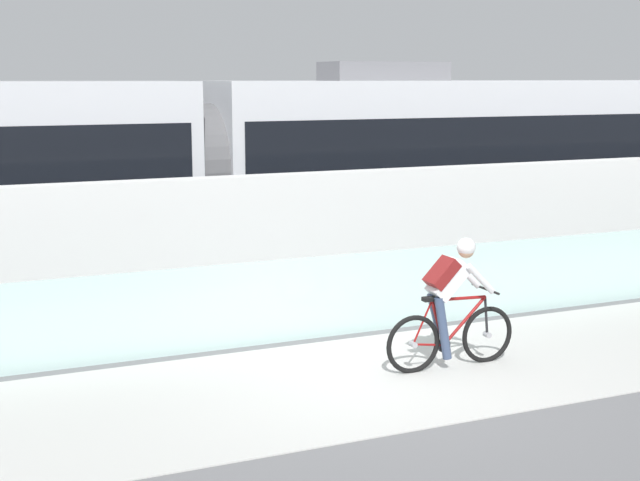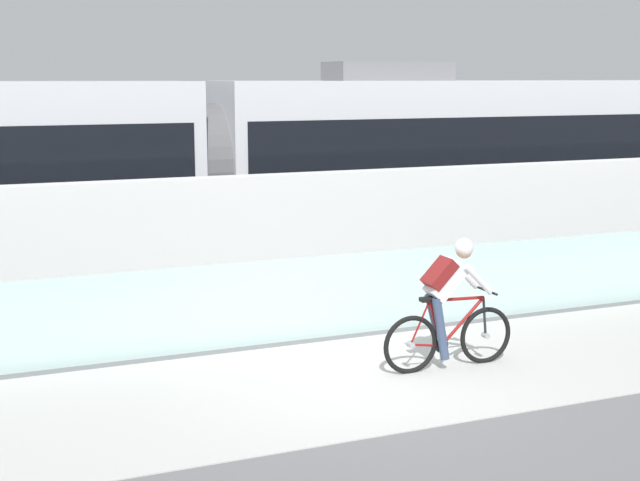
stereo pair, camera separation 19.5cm
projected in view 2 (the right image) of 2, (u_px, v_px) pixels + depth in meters
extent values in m
plane|color=slate|center=(372.00, 379.00, 10.64)|extent=(200.00, 200.00, 0.00)
cube|color=beige|center=(372.00, 378.00, 10.64)|extent=(32.00, 3.20, 0.01)
cube|color=silver|center=(313.00, 298.00, 12.22)|extent=(32.00, 0.05, 1.13)
cube|color=silver|center=(269.00, 242.00, 13.77)|extent=(32.00, 0.36, 2.06)
cube|color=#595654|center=(224.00, 275.00, 16.21)|extent=(32.00, 0.08, 0.01)
cube|color=#595654|center=(203.00, 260.00, 17.52)|extent=(32.00, 0.08, 0.01)
cube|color=#232326|center=(82.00, 258.00, 15.90)|extent=(1.40, 1.88, 0.20)
cylinder|color=black|center=(88.00, 270.00, 15.26)|extent=(0.60, 0.10, 0.60)
cylinder|color=black|center=(77.00, 254.00, 16.56)|extent=(0.60, 0.10, 0.60)
cube|color=silver|center=(472.00, 156.00, 18.63)|extent=(11.00, 2.50, 3.10)
cube|color=black|center=(473.00, 139.00, 18.57)|extent=(10.56, 2.54, 1.04)
cube|color=#19599E|center=(470.00, 222.00, 18.87)|extent=(10.78, 2.53, 0.28)
cube|color=slate|center=(388.00, 71.00, 17.57)|extent=(2.40, 1.10, 0.36)
cube|color=#232326|center=(315.00, 241.00, 17.58)|extent=(1.40, 1.88, 0.20)
cylinder|color=black|center=(330.00, 251.00, 16.94)|extent=(0.60, 0.10, 0.60)
cylinder|color=black|center=(302.00, 238.00, 18.24)|extent=(0.60, 0.10, 0.60)
cube|color=#232326|center=(605.00, 220.00, 20.23)|extent=(1.40, 1.88, 0.20)
cylinder|color=black|center=(627.00, 227.00, 19.59)|extent=(0.60, 0.10, 0.60)
cylinder|color=black|center=(584.00, 218.00, 20.89)|extent=(0.60, 0.10, 0.60)
cylinder|color=#59595B|center=(203.00, 167.00, 16.46)|extent=(0.60, 2.30, 2.30)
torus|color=black|center=(486.00, 335.00, 11.16)|extent=(0.72, 0.06, 0.72)
cylinder|color=#99999E|center=(486.00, 335.00, 11.16)|extent=(0.07, 0.10, 0.07)
torus|color=black|center=(411.00, 345.00, 10.76)|extent=(0.72, 0.06, 0.72)
cylinder|color=#99999E|center=(411.00, 345.00, 10.76)|extent=(0.07, 0.10, 0.07)
cylinder|color=maroon|center=(463.00, 321.00, 10.99)|extent=(0.60, 0.04, 0.58)
cylinder|color=maroon|center=(436.00, 323.00, 10.85)|extent=(0.22, 0.04, 0.59)
cylinder|color=maroon|center=(457.00, 299.00, 10.91)|extent=(0.76, 0.04, 0.07)
cylinder|color=maroon|center=(426.00, 345.00, 10.85)|extent=(0.43, 0.03, 0.09)
cylinder|color=maroon|center=(420.00, 323.00, 10.76)|extent=(0.27, 0.02, 0.53)
cylinder|color=black|center=(484.00, 316.00, 11.11)|extent=(0.08, 0.03, 0.49)
cube|color=black|center=(430.00, 299.00, 10.76)|extent=(0.24, 0.10, 0.05)
cylinder|color=black|center=(484.00, 289.00, 11.03)|extent=(0.03, 0.58, 0.03)
cylinder|color=#262628|center=(441.00, 346.00, 10.93)|extent=(0.18, 0.02, 0.18)
cube|color=silver|center=(446.00, 280.00, 10.80)|extent=(0.50, 0.28, 0.51)
cube|color=maroon|center=(439.00, 273.00, 10.75)|extent=(0.38, 0.30, 0.38)
sphere|color=tan|center=(464.00, 250.00, 10.83)|extent=(0.20, 0.20, 0.20)
sphere|color=silver|center=(464.00, 248.00, 10.83)|extent=(0.23, 0.23, 0.23)
cylinder|color=silver|center=(479.00, 279.00, 10.79)|extent=(0.41, 0.08, 0.41)
cylinder|color=silver|center=(465.00, 274.00, 11.08)|extent=(0.41, 0.08, 0.41)
cylinder|color=#384766|center=(441.00, 329.00, 10.78)|extent=(0.25, 0.11, 0.79)
cylinder|color=#384766|center=(433.00, 314.00, 10.92)|extent=(0.25, 0.11, 0.52)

